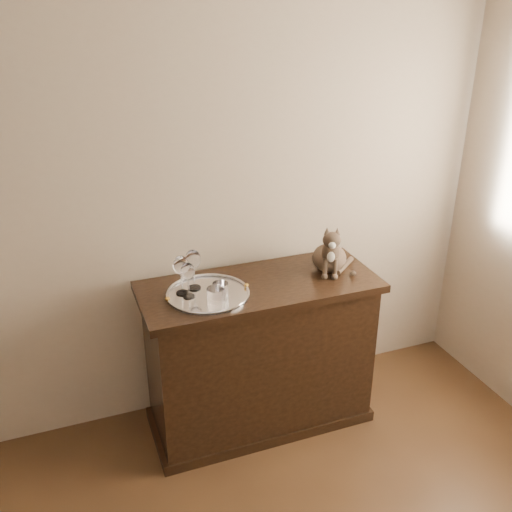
{
  "coord_description": "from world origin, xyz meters",
  "views": [
    {
      "loc": [
        -0.31,
        -0.41,
        2.16
      ],
      "look_at": [
        0.58,
        1.95,
        1.0
      ],
      "focal_mm": 40.0,
      "sensor_mm": 36.0,
      "label": 1
    }
  ],
  "objects_px": {
    "tray": "(208,295)",
    "cat": "(330,246)",
    "tumbler_a": "(220,291)",
    "tumbler_b": "(216,298)",
    "wine_glass_b": "(193,269)",
    "wine_glass_c": "(188,280)",
    "sideboard": "(259,355)",
    "wine_glass_a": "(181,275)"
  },
  "relations": [
    {
      "from": "sideboard",
      "to": "cat",
      "type": "relative_size",
      "value": 4.41
    },
    {
      "from": "wine_glass_a",
      "to": "tumbler_a",
      "type": "relative_size",
      "value": 2.34
    },
    {
      "from": "cat",
      "to": "wine_glass_c",
      "type": "bearing_deg",
      "value": -152.14
    },
    {
      "from": "wine_glass_a",
      "to": "wine_glass_c",
      "type": "height_order",
      "value": "wine_glass_a"
    },
    {
      "from": "sideboard",
      "to": "tray",
      "type": "bearing_deg",
      "value": -173.79
    },
    {
      "from": "tray",
      "to": "wine_glass_b",
      "type": "xyz_separation_m",
      "value": [
        -0.05,
        0.08,
        0.11
      ]
    },
    {
      "from": "tray",
      "to": "wine_glass_c",
      "type": "bearing_deg",
      "value": 176.23
    },
    {
      "from": "wine_glass_b",
      "to": "cat",
      "type": "xyz_separation_m",
      "value": [
        0.71,
        -0.03,
        0.03
      ]
    },
    {
      "from": "wine_glass_c",
      "to": "cat",
      "type": "xyz_separation_m",
      "value": [
        0.76,
        0.04,
        0.04
      ]
    },
    {
      "from": "wine_glass_b",
      "to": "cat",
      "type": "height_order",
      "value": "cat"
    },
    {
      "from": "wine_glass_c",
      "to": "wine_glass_a",
      "type": "bearing_deg",
      "value": 114.81
    },
    {
      "from": "wine_glass_c",
      "to": "tumbler_a",
      "type": "bearing_deg",
      "value": -29.24
    },
    {
      "from": "tumbler_a",
      "to": "wine_glass_a",
      "type": "bearing_deg",
      "value": 142.29
    },
    {
      "from": "wine_glass_c",
      "to": "sideboard",
      "type": "bearing_deg",
      "value": 3.73
    },
    {
      "from": "tumbler_b",
      "to": "cat",
      "type": "height_order",
      "value": "cat"
    },
    {
      "from": "tray",
      "to": "cat",
      "type": "relative_size",
      "value": 1.47
    },
    {
      "from": "sideboard",
      "to": "tray",
      "type": "relative_size",
      "value": 3.0
    },
    {
      "from": "tray",
      "to": "tumbler_b",
      "type": "distance_m",
      "value": 0.14
    },
    {
      "from": "tumbler_a",
      "to": "wine_glass_b",
      "type": "bearing_deg",
      "value": 120.22
    },
    {
      "from": "tray",
      "to": "wine_glass_c",
      "type": "xyz_separation_m",
      "value": [
        -0.09,
        0.01,
        0.09
      ]
    },
    {
      "from": "wine_glass_b",
      "to": "tumbler_a",
      "type": "height_order",
      "value": "wine_glass_b"
    },
    {
      "from": "wine_glass_b",
      "to": "tumbler_b",
      "type": "relative_size",
      "value": 2.19
    },
    {
      "from": "tumbler_b",
      "to": "cat",
      "type": "bearing_deg",
      "value": 15.0
    },
    {
      "from": "tray",
      "to": "wine_glass_a",
      "type": "height_order",
      "value": "wine_glass_a"
    },
    {
      "from": "wine_glass_c",
      "to": "tumbler_a",
      "type": "height_order",
      "value": "wine_glass_c"
    },
    {
      "from": "wine_glass_a",
      "to": "tumbler_b",
      "type": "bearing_deg",
      "value": -57.8
    },
    {
      "from": "sideboard",
      "to": "wine_glass_c",
      "type": "bearing_deg",
      "value": -176.27
    },
    {
      "from": "cat",
      "to": "wine_glass_b",
      "type": "bearing_deg",
      "value": -157.94
    },
    {
      "from": "tumbler_b",
      "to": "wine_glass_c",
      "type": "bearing_deg",
      "value": 124.39
    },
    {
      "from": "cat",
      "to": "tumbler_b",
      "type": "bearing_deg",
      "value": -140.41
    },
    {
      "from": "tumbler_b",
      "to": "tray",
      "type": "bearing_deg",
      "value": 90.47
    },
    {
      "from": "tumbler_a",
      "to": "tumbler_b",
      "type": "height_order",
      "value": "tumbler_b"
    },
    {
      "from": "wine_glass_c",
      "to": "tumbler_b",
      "type": "bearing_deg",
      "value": -55.61
    },
    {
      "from": "wine_glass_c",
      "to": "tumbler_b",
      "type": "distance_m",
      "value": 0.17
    },
    {
      "from": "wine_glass_b",
      "to": "wine_glass_c",
      "type": "bearing_deg",
      "value": -121.56
    },
    {
      "from": "wine_glass_b",
      "to": "tumbler_a",
      "type": "xyz_separation_m",
      "value": [
        0.09,
        -0.15,
        -0.06
      ]
    },
    {
      "from": "tumbler_a",
      "to": "cat",
      "type": "relative_size",
      "value": 0.31
    },
    {
      "from": "sideboard",
      "to": "wine_glass_c",
      "type": "relative_size",
      "value": 6.79
    },
    {
      "from": "wine_glass_b",
      "to": "tray",
      "type": "bearing_deg",
      "value": -60.66
    },
    {
      "from": "wine_glass_a",
      "to": "wine_glass_c",
      "type": "relative_size",
      "value": 1.1
    },
    {
      "from": "wine_glass_c",
      "to": "tumbler_b",
      "type": "xyz_separation_m",
      "value": [
        0.09,
        -0.14,
        -0.04
      ]
    },
    {
      "from": "tray",
      "to": "wine_glass_c",
      "type": "distance_m",
      "value": 0.13
    }
  ]
}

